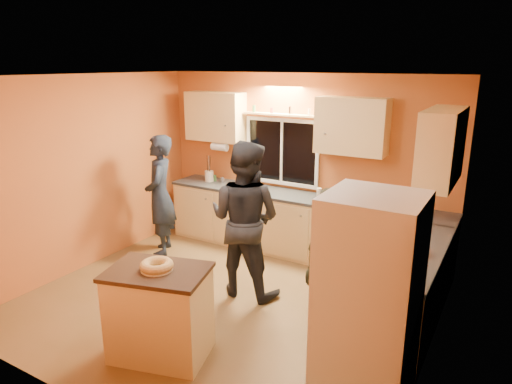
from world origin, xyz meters
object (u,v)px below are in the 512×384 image
Objects in this scene: person_left at (160,195)px; person_right at (327,263)px; refrigerator at (368,304)px; island at (160,312)px; person_center at (245,219)px.

person_right is at bearing 41.51° from person_left.
person_right is (-0.66, 0.78, -0.11)m from refrigerator.
island is 1.70m from person_right.
island is at bearing 7.56° from person_left.
person_center is at bearing 148.32° from refrigerator.
person_right reaches higher than island.
island is at bearing 131.78° from person_right.
refrigerator is at bearing 145.62° from person_center.
person_center is 1.24m from person_right.
person_left is 2.99m from person_right.
person_left is 0.93× the size of person_center.
person_center reaches higher than island.
island is 0.67× the size of person_right.
person_right is (1.18, -0.35, -0.16)m from person_center.
person_center is (0.04, 1.49, 0.49)m from island.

